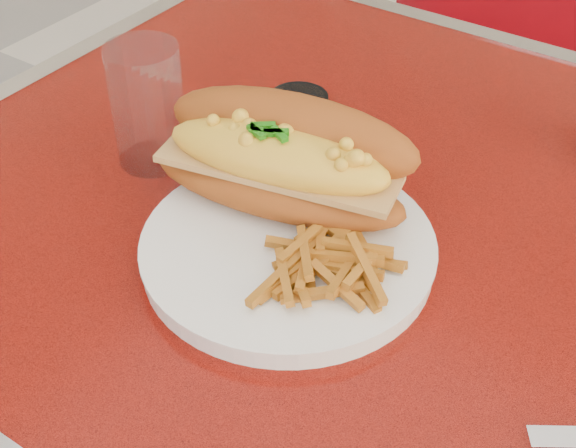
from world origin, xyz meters
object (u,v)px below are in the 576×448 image
Objects in this scene: diner_table at (475,371)px; dinner_plate at (288,249)px; fork at (360,229)px; water_tumbler at (148,106)px; mac_hoagie at (283,158)px; sauce_cup_left at (299,108)px.

dinner_plate is at bearing -144.66° from diner_table.
water_tumbler reaches higher than fork.
water_tumbler is (-0.20, 0.05, 0.05)m from dinner_plate.
diner_table is 0.31m from mac_hoagie.
diner_table is 11.08× the size of fork.
mac_hoagie is 0.17m from sauce_cup_left.
fork is (-0.12, -0.06, 0.18)m from diner_table.
water_tumbler reaches higher than dinner_plate.
fork is at bearing 0.53° from water_tumbler.
sauce_cup_left is (-0.12, 0.19, 0.01)m from dinner_plate.
dinner_plate is 2.39× the size of fork.
dinner_plate is 1.01× the size of mac_hoagie.
fork is at bearing 50.40° from dinner_plate.
water_tumbler is (-0.25, -0.00, 0.05)m from fork.
dinner_plate is (-0.16, -0.11, 0.17)m from diner_table.
mac_hoagie is (-0.20, -0.06, 0.23)m from diner_table.
fork is 1.38× the size of sauce_cup_left.
mac_hoagie is at bearing -61.42° from sauce_cup_left.
mac_hoagie is at bearing -162.85° from diner_table.
diner_table is at bearing 9.75° from water_tumbler.
fork is at bearing -41.39° from sauce_cup_left.
fork is 0.22m from sauce_cup_left.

